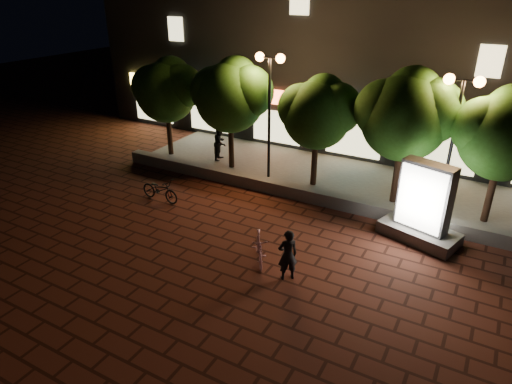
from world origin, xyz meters
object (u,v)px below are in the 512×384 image
Objects in this scene: tree_right at (407,112)px; scooter_pink at (259,248)px; ad_kiosk at (423,210)px; pedestrian at (220,143)px; tree_left at (232,93)px; tree_far_left at (167,88)px; scooter_parked at (160,190)px; tree_far_right at (508,131)px; tree_mid at (319,110)px; street_lamp_right at (458,111)px; street_lamp_left at (270,85)px; rider at (288,255)px.

scooter_pink is at bearing -113.66° from tree_right.
ad_kiosk is 1.68× the size of pedestrian.
scooter_pink is (-2.65, -6.05, -3.10)m from tree_right.
tree_far_left is at bearing -180.00° from tree_left.
ad_kiosk reaches higher than scooter_parked.
tree_far_right is at bearing 51.22° from ad_kiosk.
street_lamp_right reaches higher than tree_mid.
tree_left is 8.19m from scooter_pink.
street_lamp_left is (-8.55, -0.26, 0.66)m from tree_far_right.
scooter_pink is 0.99× the size of rider.
tree_right is at bearing -105.05° from pedestrian.
tree_far_right is 1.66m from street_lamp_right.
tree_mid reaches higher than scooter_parked.
street_lamp_right reaches higher than tree_left.
tree_left is at bearing 178.32° from street_lamp_right.
scooter_pink is (0.65, -6.05, -2.75)m from tree_mid.
ad_kiosk is 5.00m from rider.
street_lamp_left is at bearing -2.76° from tree_far_left.
tree_far_right is 0.92× the size of street_lamp_left.
rider reaches higher than scooter_pink.
tree_left reaches higher than scooter_parked.
tree_mid is 2.76× the size of pedestrian.
tree_far_right is 11.79m from pedestrian.
tree_far_right is at bearing -104.07° from pedestrian.
street_lamp_left is 7.00m from street_lamp_right.
ad_kiosk is 10.06m from pedestrian.
street_lamp_right is at bearing -160.04° from rider.
scooter_pink is 8.68m from pedestrian.
street_lamp_right is 3.50m from ad_kiosk.
scooter_parked is (-6.49, 2.19, -0.33)m from rider.
tree_far_left reaches higher than tree_mid.
tree_mid is 2.22m from street_lamp_left.
tree_far_left is 2.97× the size of scooter_pink.
tree_far_left is 5.80m from scooter_parked.
tree_mid is (4.00, -0.00, -0.23)m from tree_left.
street_lamp_right is 1.82× the size of ad_kiosk.
tree_far_left is at bearing 90.07° from pedestrian.
tree_far_left is at bearing 180.00° from tree_mid.
street_lamp_right reaches higher than scooter_pink.
street_lamp_right is 3.05× the size of pedestrian.
tree_mid reaches higher than pedestrian.
rider is at bearing -103.47° from tree_right.
street_lamp_left is 7.31m from scooter_pink.
tree_far_left is 0.89× the size of street_lamp_left.
tree_left is 7.30m from tree_right.
street_lamp_left reaches higher than pedestrian.
tree_far_right is 8.38m from rider.
tree_far_right is (10.50, -0.00, -0.08)m from tree_left.
scooter_pink is at bearing -52.44° from tree_left.
tree_mid is at bearing -107.35° from pedestrian.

